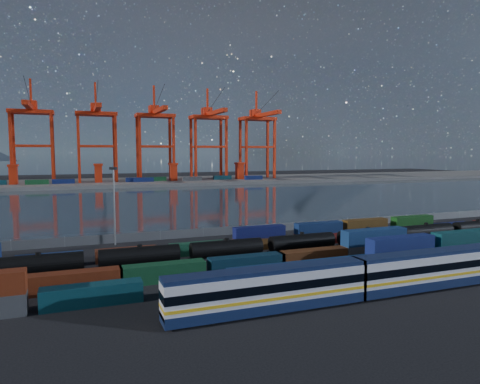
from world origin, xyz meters
name	(u,v)px	position (x,y,z in m)	size (l,w,h in m)	color
ground	(299,261)	(0.00, 0.00, 0.00)	(700.00, 700.00, 0.00)	black
harbor_water	(174,201)	(0.00, 105.00, 0.01)	(700.00, 700.00, 0.00)	#303B45
far_quay	(139,182)	(0.00, 210.00, 1.00)	(700.00, 70.00, 2.00)	#514F4C
distant_mountains	(103,98)	(63.02, 1600.00, 220.29)	(2470.00, 1100.00, 520.00)	#1E2630
passenger_train	(433,269)	(10.32, -20.85, 2.82)	(78.47, 3.27, 5.61)	silver
container_row_south	(321,264)	(-1.88, -10.33, 2.14)	(140.74, 2.56, 5.46)	#3D3F42
container_row_mid	(255,262)	(-10.23, -3.41, 1.63)	(142.70, 2.62, 5.58)	#484D4E
container_row_north	(305,236)	(7.77, 11.50, 1.91)	(140.03, 2.20, 4.69)	navy
tanker_string	(336,240)	(11.00, 4.87, 2.13)	(122.29, 2.96, 4.24)	black
waterfront_fence	(243,230)	(0.00, 28.00, 1.00)	(160.12, 0.12, 2.20)	#595B5E
yard_light_mast	(114,202)	(-30.00, 26.00, 9.30)	(1.60, 0.40, 16.60)	slate
gantry_cranes	(127,123)	(-7.50, 203.37, 37.75)	(198.69, 45.48, 61.59)	red
quay_containers	(124,180)	(-11.00, 195.46, 3.30)	(172.58, 10.99, 2.60)	navy
straddle_carriers	(137,172)	(-2.50, 200.00, 7.82)	(140.00, 7.00, 11.10)	red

